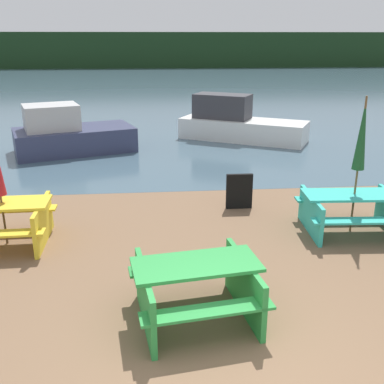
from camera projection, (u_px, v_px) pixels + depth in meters
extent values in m
cube|color=#425B6B|center=(161.00, 85.00, 34.08)|extent=(60.00, 50.00, 0.00)
cube|color=#193319|center=(157.00, 50.00, 52.26)|extent=(80.00, 1.60, 4.00)
cube|color=green|center=(196.00, 264.00, 5.54)|extent=(1.66, 0.92, 0.04)
cube|color=green|center=(208.00, 311.00, 5.14)|extent=(1.60, 0.51, 0.04)
cube|color=green|center=(186.00, 266.00, 6.15)|extent=(1.60, 0.51, 0.04)
cube|color=green|center=(145.00, 299.00, 5.53)|extent=(0.27, 1.38, 0.75)
cube|color=green|center=(244.00, 286.00, 5.81)|extent=(0.27, 1.38, 0.75)
cube|color=#33B7A8|center=(354.00, 195.00, 8.16)|extent=(1.86, 0.80, 0.04)
cube|color=#33B7A8|center=(364.00, 221.00, 7.74)|extent=(1.84, 0.38, 0.04)
cube|color=#33B7A8|center=(342.00, 199.00, 8.77)|extent=(1.84, 0.38, 0.04)
cube|color=#33B7A8|center=(311.00, 214.00, 8.26)|extent=(0.15, 1.38, 0.69)
cube|color=yellow|center=(2.00, 204.00, 7.64)|extent=(1.58, 0.74, 0.04)
cube|color=yellow|center=(13.00, 209.00, 8.26)|extent=(1.57, 0.32, 0.04)
cube|color=yellow|center=(43.00, 223.00, 7.83)|extent=(0.11, 1.38, 0.72)
cylinder|color=brown|center=(358.00, 167.00, 7.99)|extent=(0.04, 0.04, 2.49)
cone|color=#195128|center=(362.00, 133.00, 7.79)|extent=(0.22, 0.22, 1.29)
cube|color=#333856|center=(75.00, 140.00, 14.11)|extent=(3.97, 2.86, 0.75)
cube|color=#B2B2B2|center=(51.00, 117.00, 13.62)|extent=(1.90, 1.70, 0.76)
cube|color=silver|center=(243.00, 130.00, 15.71)|extent=(4.50, 3.33, 0.72)
cube|color=#333338|center=(222.00, 106.00, 15.76)|extent=(2.16, 1.79, 0.84)
cube|color=black|center=(239.00, 191.00, 9.39)|extent=(0.55, 0.08, 0.75)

